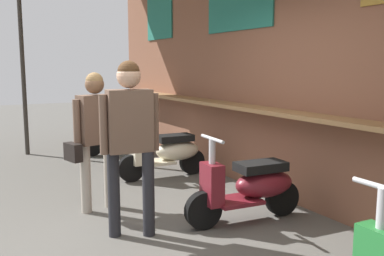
% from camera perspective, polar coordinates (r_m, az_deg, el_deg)
% --- Properties ---
extents(ground_plane, '(32.64, 32.64, 0.00)m').
position_cam_1_polar(ground_plane, '(4.39, -4.45, -14.37)').
color(ground_plane, '#56544F').
extents(market_stall_facade, '(11.66, 2.81, 3.87)m').
position_cam_1_polar(market_stall_facade, '(5.10, 14.87, 13.44)').
color(market_stall_facade, brown).
rests_on(market_stall_facade, ground_plane).
extents(scooter_teal, '(0.46, 1.40, 0.97)m').
position_cam_1_polar(scooter_teal, '(8.40, -9.43, -0.71)').
color(scooter_teal, '#197075').
rests_on(scooter_teal, ground_plane).
extents(scooter_cream, '(0.46, 1.40, 0.97)m').
position_cam_1_polar(scooter_cream, '(6.50, -3.30, -3.25)').
color(scooter_cream, beige).
rests_on(scooter_cream, ground_plane).
extents(scooter_maroon, '(0.49, 1.40, 0.97)m').
position_cam_1_polar(scooter_maroon, '(4.74, 7.92, -7.74)').
color(scooter_maroon, maroon).
rests_on(scooter_maroon, ground_plane).
extents(shopper_with_handbag, '(0.38, 0.65, 1.62)m').
position_cam_1_polar(shopper_with_handbag, '(5.03, -12.89, -0.05)').
color(shopper_with_handbag, '#ADA393').
rests_on(shopper_with_handbag, ground_plane).
extents(shopper_browsing, '(0.27, 0.59, 1.74)m').
position_cam_1_polar(shopper_browsing, '(4.18, -8.32, -0.11)').
color(shopper_browsing, '#232328').
rests_on(shopper_browsing, ground_plane).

